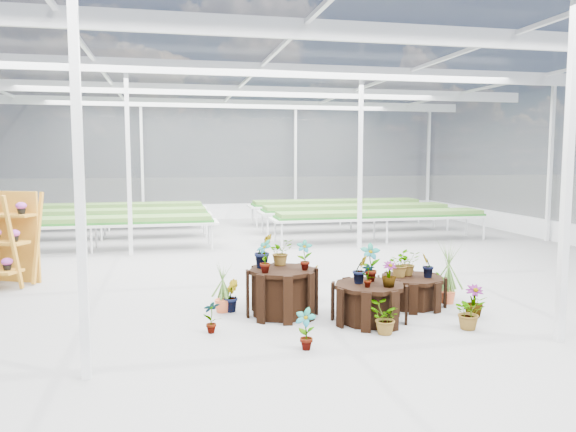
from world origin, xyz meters
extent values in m
plane|color=gray|center=(0.00, 0.00, 0.00)|extent=(24.00, 24.00, 0.00)
cylinder|color=black|center=(-0.37, -2.02, 0.37)|extent=(1.12, 1.12, 0.73)
cylinder|color=black|center=(0.83, -2.62, 0.29)|extent=(1.45, 1.45, 0.57)
cylinder|color=black|center=(1.83, -1.92, 0.24)|extent=(1.43, 1.43, 0.49)
imported|color=#49702F|center=(-0.63, -1.85, 1.00)|extent=(0.35, 0.32, 0.54)
imported|color=#49702F|center=(-0.06, -2.17, 0.96)|extent=(0.28, 0.22, 0.46)
imported|color=#49702F|center=(-0.33, -1.69, 0.94)|extent=(0.48, 0.46, 0.42)
imported|color=#49702F|center=(-0.68, -2.24, 0.98)|extent=(0.27, 0.31, 0.50)
imported|color=#49702F|center=(0.70, -2.55, 0.79)|extent=(0.28, 0.25, 0.43)
imported|color=#49702F|center=(1.04, -2.85, 0.76)|extent=(0.22, 0.22, 0.37)
imported|color=#49702F|center=(0.90, -2.44, 0.86)|extent=(0.34, 0.27, 0.58)
imported|color=#49702F|center=(0.73, -2.81, 0.75)|extent=(0.22, 0.18, 0.35)
imported|color=#49702F|center=(1.61, -1.86, 0.71)|extent=(0.43, 0.47, 0.44)
imported|color=#49702F|center=(2.04, -2.03, 0.69)|extent=(0.29, 0.28, 0.41)
imported|color=#49702F|center=(1.82, -1.77, 0.69)|extent=(0.38, 0.34, 0.41)
imported|color=#49702F|center=(-1.51, -2.66, 0.23)|extent=(0.28, 0.23, 0.46)
imported|color=#49702F|center=(-1.13, -1.61, 0.25)|extent=(0.25, 0.30, 0.51)
imported|color=#49702F|center=(-0.39, -3.61, 0.27)|extent=(0.34, 0.32, 0.54)
imported|color=#49702F|center=(0.82, -3.23, 0.23)|extent=(0.50, 0.46, 0.46)
imported|color=#49702F|center=(2.10, -3.25, 0.25)|extent=(0.47, 0.41, 0.50)
imported|color=#49702F|center=(2.49, -2.71, 0.25)|extent=(0.34, 0.34, 0.49)
imported|color=#49702F|center=(2.62, -1.56, 0.22)|extent=(0.51, 0.52, 0.44)
imported|color=#49702F|center=(1.79, -1.26, 0.26)|extent=(0.60, 0.57, 0.52)
imported|color=#49702F|center=(0.33, -1.06, 0.30)|extent=(0.40, 0.37, 0.59)
imported|color=#49702F|center=(-0.40, -1.17, 0.31)|extent=(0.75, 0.73, 0.63)
camera|label=1|loc=(-2.07, -10.35, 2.45)|focal=35.00mm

